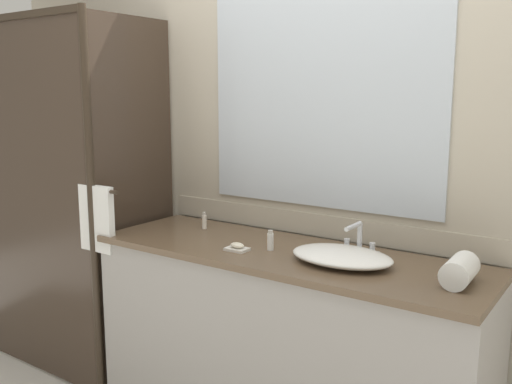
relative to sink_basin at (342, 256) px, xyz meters
The scene contains 9 objects.
wall_back_with_mirror 0.60m from the sink_basin, 128.69° to the left, with size 4.40×0.06×2.60m.
vanity_cabinet 0.56m from the sink_basin, behind, with size 1.80×0.58×0.90m.
shower_enclosure 1.58m from the sink_basin, behind, with size 1.20×0.59×2.00m.
sink_basin is the anchor object (origin of this frame).
faucet 0.16m from the sink_basin, 90.00° to the left, with size 0.17×0.16×0.15m.
soap_dish 0.48m from the sink_basin, 168.88° to the right, with size 0.10×0.07×0.04m.
amenity_bottle_conditioner 0.35m from the sink_basin, behind, with size 0.03×0.03×0.09m.
amenity_bottle_shampoo 0.86m from the sink_basin, behind, with size 0.02×0.02×0.09m.
rolled_towel_near_edge 0.47m from the sink_basin, ahead, with size 0.11×0.11×0.19m, color white.
Camera 1 is at (1.27, -2.05, 1.59)m, focal length 39.52 mm.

